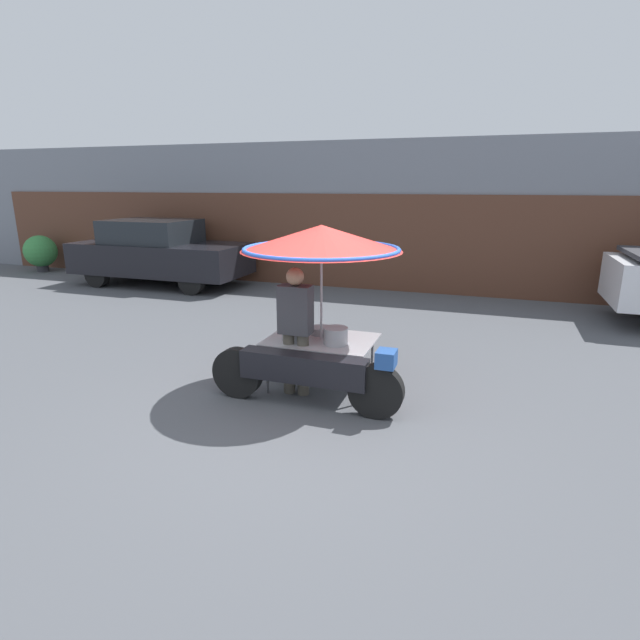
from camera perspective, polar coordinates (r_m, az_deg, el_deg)
The scene contains 6 objects.
ground_plane at distance 5.52m, azimuth -2.40°, elevation -11.09°, with size 36.00×36.00×0.00m, color #4C4F54.
shopfront_building at distance 12.69m, azimuth 10.97°, elevation 11.66°, with size 28.00×2.06×3.42m.
vendor_motorcycle_cart at distance 5.80m, azimuth -0.06°, elevation 6.21°, with size 2.27×1.89×1.99m.
vendor_person at distance 5.83m, azimuth -2.80°, elevation -0.62°, with size 0.38×0.22×1.53m.
parked_car at distance 13.05m, azimuth -17.92°, elevation 7.37°, with size 4.31×1.80×1.60m.
potted_plant at distance 16.48m, azimuth -29.31°, elevation 6.83°, with size 0.89×0.89×1.03m.
Camera 1 is at (1.83, -4.59, 2.45)m, focal length 28.00 mm.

